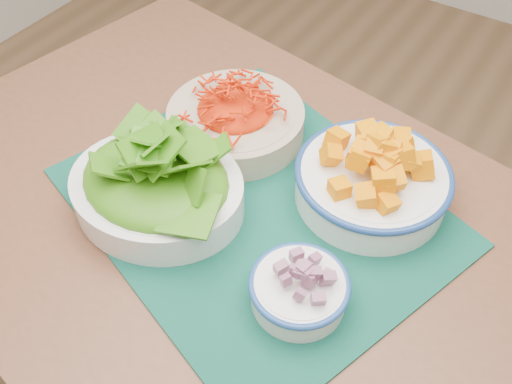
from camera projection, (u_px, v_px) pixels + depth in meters
ground at (258, 364)px, 1.49m from camera, size 4.00×4.00×0.00m
table at (235, 255)px, 0.94m from camera, size 1.24×0.94×0.75m
placemat at (256, 206)px, 0.87m from camera, size 0.66×0.59×0.00m
carrot_bowl at (236, 115)px, 0.94m from camera, size 0.24×0.24×0.09m
squash_bowl at (374, 174)px, 0.84m from camera, size 0.30×0.30×0.11m
lettuce_bowl at (156, 181)px, 0.82m from camera, size 0.30×0.27×0.12m
onion_bowl at (299, 287)px, 0.73m from camera, size 0.14×0.14×0.06m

